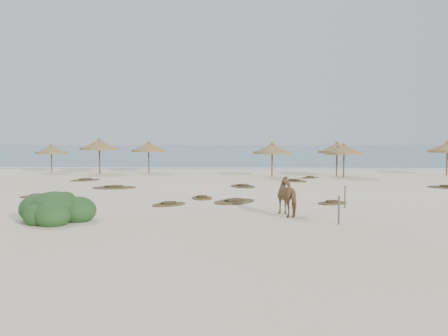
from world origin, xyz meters
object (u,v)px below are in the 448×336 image
(horse, at_px, (290,196))
(bush, at_px, (55,210))
(palapa_0, at_px, (51,150))
(palapa_1, at_px, (99,145))

(horse, height_order, bush, horse)
(palapa_0, distance_m, horse, 30.02)
(palapa_0, bearing_deg, bush, -68.82)
(horse, bearing_deg, palapa_1, -75.44)
(palapa_0, relative_size, bush, 1.10)
(palapa_1, bearing_deg, horse, -56.46)
(palapa_1, height_order, horse, palapa_1)
(palapa_1, relative_size, bush, 1.23)
(palapa_0, bearing_deg, horse, -50.18)
(palapa_0, height_order, palapa_1, palapa_1)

